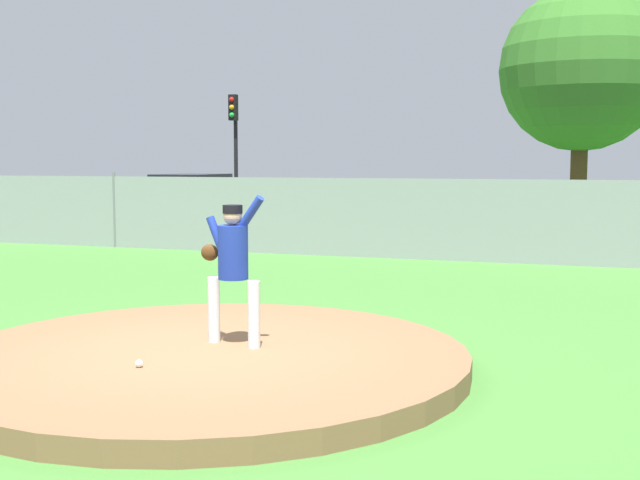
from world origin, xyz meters
name	(u,v)px	position (x,y,z in m)	size (l,w,h in m)	color
ground_plane	(365,286)	(0.00, 6.00, 0.00)	(80.00, 80.00, 0.00)	#427A33
asphalt_strip	(449,240)	(0.00, 14.50, 0.00)	(44.00, 7.00, 0.01)	#2B2B2D
pitchers_mound	(208,360)	(0.00, 0.00, 0.11)	(5.44, 5.44, 0.22)	brown
pitcher_youth	(232,260)	(0.15, 0.29, 1.14)	(0.78, 0.32, 1.61)	silver
baseball	(139,364)	(-0.29, -0.86, 0.25)	(0.07, 0.07, 0.07)	white
chainlink_fence	(414,219)	(0.00, 10.00, 0.90)	(38.63, 0.07, 1.89)	gray
parked_car_burgundy	(383,211)	(-1.82, 14.24, 0.79)	(1.87, 4.32, 1.63)	maroon
parked_car_red	(88,203)	(-11.97, 14.88, 0.79)	(1.90, 4.77, 1.63)	#A81919
parked_car_white	(192,206)	(-7.68, 14.02, 0.84)	(1.86, 4.13, 1.79)	silver
traffic_light_near	(235,135)	(-8.39, 18.61, 3.10)	(0.28, 0.46, 4.50)	black
tree_broad_right	(582,70)	(3.18, 23.00, 5.42)	(5.84, 5.84, 8.36)	#4C331E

